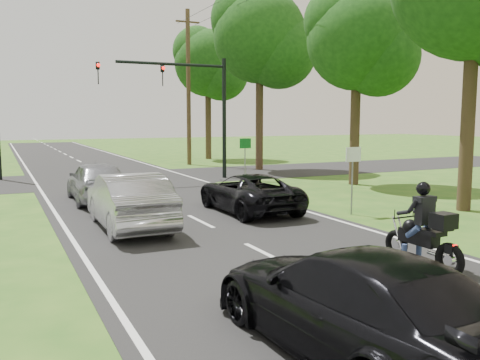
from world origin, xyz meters
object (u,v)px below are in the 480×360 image
dark_suv (248,193)px  dark_car_behind (353,302)px  silver_suv (97,181)px  sign_white (353,164)px  motorcycle_rider (425,234)px  traffic_signal (189,96)px  sign_green (245,150)px  utility_pole_far (188,87)px  silver_sedan (129,201)px

dark_suv → dark_car_behind: bearing=70.9°
silver_suv → sign_white: size_ratio=2.08×
motorcycle_rider → dark_suv: bearing=92.2°
traffic_signal → sign_green: traffic_signal is taller
sign_white → dark_suv: bearing=145.5°
dark_suv → sign_white: sign_white is taller
dark_car_behind → sign_white: 9.84m
traffic_signal → utility_pole_far: size_ratio=0.64×
silver_sedan → traffic_signal: size_ratio=0.72×
traffic_signal → utility_pole_far: bearing=70.3°
traffic_signal → sign_green: bearing=-62.6°
motorcycle_rider → sign_green: 13.50m
motorcycle_rider → dark_suv: (-0.42, 7.10, -0.06)m
sign_white → dark_car_behind: bearing=-128.0°
dark_suv → utility_pole_far: (4.21, 17.16, 4.45)m
traffic_signal → sign_white: size_ratio=3.00×
silver_suv → dark_car_behind: bearing=94.1°
dark_car_behind → sign_green: size_ratio=2.24×
motorcycle_rider → dark_car_behind: bearing=-147.7°
silver_sedan → dark_car_behind: (0.76, -8.73, -0.07)m
silver_suv → motorcycle_rider: bearing=112.7°
dark_car_behind → sign_green: bearing=-113.7°
silver_sedan → utility_pole_far: (8.29, 18.01, 4.31)m
silver_sedan → sign_green: (6.99, 6.99, 0.82)m
utility_pole_far → silver_sedan: bearing=-114.7°
motorcycle_rider → sign_white: size_ratio=0.97×
silver_suv → traffic_signal: traffic_signal is taller
traffic_signal → sign_white: (1.36, -11.02, -2.54)m
traffic_signal → sign_green: 4.24m
dark_car_behind → sign_white: (6.03, 7.72, 0.89)m
sign_white → sign_green: same height
silver_sedan → sign_green: size_ratio=2.17×
silver_sedan → motorcycle_rider: bearing=126.6°
utility_pole_far → sign_green: bearing=-96.7°
traffic_signal → dark_car_behind: bearing=-104.0°
silver_sedan → utility_pole_far: utility_pole_far is taller
dark_suv → sign_white: size_ratio=2.10×
motorcycle_rider → silver_sedan: (-4.50, 6.25, 0.08)m
dark_car_behind → silver_sedan: bearing=-87.1°
motorcycle_rider → dark_suv: size_ratio=0.46×
sign_green → dark_car_behind: bearing=-111.6°
motorcycle_rider → silver_sedan: motorcycle_rider is taller
motorcycle_rider → utility_pole_far: utility_pole_far is taller
motorcycle_rider → utility_pole_far: (3.79, 24.26, 4.39)m
silver_suv → dark_car_behind: silver_suv is taller
silver_sedan → utility_pole_far: size_ratio=0.46×
traffic_signal → silver_sedan: bearing=-118.5°
traffic_signal → sign_green: size_ratio=3.00×
silver_sedan → dark_car_behind: bearing=95.9°
silver_sedan → traffic_signal: (5.43, 10.00, 3.36)m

